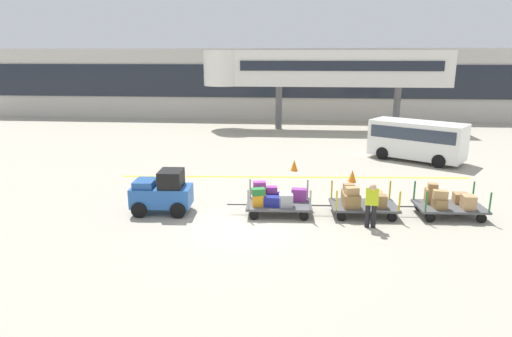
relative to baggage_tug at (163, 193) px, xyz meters
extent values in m
plane|color=#A8A08E|center=(3.10, -0.83, -0.75)|extent=(120.00, 120.00, 0.00)
cube|color=yellow|center=(4.72, 5.22, -0.75)|extent=(16.13, 1.34, 0.01)
cube|color=#BCB7AD|center=(3.10, 25.17, 2.28)|extent=(54.21, 2.40, 6.07)
cube|color=#1E232D|center=(3.10, 23.92, 2.58)|extent=(51.50, 0.12, 2.80)
cube|color=silver|center=(7.77, 19.17, 3.82)|extent=(16.02, 2.20, 2.60)
cylinder|color=silver|center=(-0.84, 19.17, 3.82)|extent=(3.00, 3.00, 2.60)
cube|color=#1E232D|center=(7.77, 18.03, 4.02)|extent=(14.42, 0.08, 0.70)
cylinder|color=#59595B|center=(3.36, 19.17, 0.88)|extent=(0.50, 0.50, 3.27)
cylinder|color=#59595B|center=(12.17, 19.17, 0.88)|extent=(0.50, 0.50, 3.27)
cube|color=#2659A5|center=(-0.03, 0.00, -0.12)|extent=(2.15, 1.21, 0.70)
cube|color=black|center=(0.33, 0.02, 0.53)|extent=(0.85, 1.03, 0.60)
cube|color=#225095|center=(-0.61, -0.03, 0.35)|extent=(0.75, 0.97, 0.24)
cylinder|color=black|center=(-0.74, 0.48, -0.47)|extent=(0.57, 0.21, 0.56)
cylinder|color=black|center=(-0.69, -0.56, -0.47)|extent=(0.57, 0.21, 0.56)
cylinder|color=black|center=(0.62, 0.56, -0.47)|extent=(0.57, 0.21, 0.56)
cylinder|color=black|center=(0.67, -0.49, -0.47)|extent=(0.57, 0.21, 0.56)
cube|color=#4C4C4F|center=(4.16, 0.22, -0.39)|extent=(2.37, 1.52, 0.08)
cylinder|color=gray|center=(3.07, 0.81, 0.00)|extent=(0.06, 0.06, 0.70)
cylinder|color=gray|center=(3.14, -0.48, 0.00)|extent=(0.06, 0.06, 0.70)
cylinder|color=gray|center=(5.18, 0.92, 0.00)|extent=(0.06, 0.06, 0.70)
cylinder|color=gray|center=(5.25, -0.37, 0.00)|extent=(0.06, 0.06, 0.70)
cylinder|color=black|center=(3.27, 0.77, -0.59)|extent=(0.32, 0.12, 0.32)
cylinder|color=black|center=(3.33, -0.42, -0.59)|extent=(0.32, 0.12, 0.32)
cylinder|color=black|center=(4.99, 0.86, -0.59)|extent=(0.32, 0.12, 0.32)
cylinder|color=black|center=(5.05, -0.33, -0.59)|extent=(0.32, 0.12, 0.32)
cylinder|color=#333333|center=(2.66, 0.14, -0.41)|extent=(0.70, 0.09, 0.05)
cube|color=red|center=(3.44, 0.45, -0.13)|extent=(0.49, 0.31, 0.44)
cube|color=orange|center=(3.45, -0.11, -0.15)|extent=(0.44, 0.35, 0.40)
cube|color=navy|center=(3.88, 0.54, -0.20)|extent=(0.60, 0.28, 0.30)
cube|color=navy|center=(3.94, -0.10, -0.18)|extent=(0.60, 0.37, 0.35)
cube|color=#99999E|center=(4.39, 0.51, -0.19)|extent=(0.45, 0.36, 0.32)
cube|color=#99999E|center=(4.42, -0.09, -0.13)|extent=(0.51, 0.38, 0.44)
cube|color=#8C338C|center=(4.87, 0.61, -0.13)|extent=(0.56, 0.36, 0.44)
cube|color=#8C338C|center=(3.44, 0.45, 0.23)|extent=(0.49, 0.37, 0.28)
cube|color=#236B2D|center=(3.45, -0.11, 0.17)|extent=(0.53, 0.42, 0.24)
cube|color=#8C338C|center=(3.88, 0.54, 0.06)|extent=(0.42, 0.33, 0.22)
cube|color=#4C4C4F|center=(7.16, 0.37, -0.39)|extent=(2.37, 1.52, 0.08)
cylinder|color=gold|center=(6.07, 0.96, 0.00)|extent=(0.06, 0.06, 0.70)
cylinder|color=gold|center=(6.13, -0.32, 0.00)|extent=(0.06, 0.06, 0.70)
cylinder|color=gold|center=(8.18, 1.07, 0.00)|extent=(0.06, 0.06, 0.70)
cylinder|color=gold|center=(8.25, -0.21, 0.00)|extent=(0.06, 0.06, 0.70)
cylinder|color=black|center=(6.26, 0.92, -0.59)|extent=(0.32, 0.12, 0.32)
cylinder|color=black|center=(6.33, -0.26, -0.59)|extent=(0.32, 0.12, 0.32)
cylinder|color=black|center=(7.99, 1.01, -0.59)|extent=(0.32, 0.12, 0.32)
cylinder|color=black|center=(8.05, -0.17, -0.59)|extent=(0.32, 0.12, 0.32)
cylinder|color=#333333|center=(5.66, 0.30, -0.41)|extent=(0.70, 0.09, 0.05)
cube|color=olive|center=(6.64, 0.67, -0.15)|extent=(0.49, 0.49, 0.41)
cube|color=olive|center=(6.67, 0.06, -0.12)|extent=(0.60, 0.57, 0.46)
cube|color=#A87F4C|center=(7.64, 0.75, -0.17)|extent=(0.47, 0.51, 0.36)
cube|color=olive|center=(7.66, 0.13, -0.13)|extent=(0.44, 0.36, 0.44)
cube|color=#9E7A4C|center=(6.64, 0.67, 0.18)|extent=(0.41, 0.33, 0.24)
cube|color=tan|center=(6.67, 0.06, 0.24)|extent=(0.50, 0.40, 0.26)
cube|color=#4C4C4F|center=(10.15, 0.53, -0.39)|extent=(2.37, 1.52, 0.08)
cylinder|color=#237033|center=(9.06, 1.12, 0.00)|extent=(0.06, 0.06, 0.70)
cylinder|color=#237033|center=(9.13, -0.17, 0.00)|extent=(0.06, 0.06, 0.70)
cylinder|color=#237033|center=(11.18, 1.23, 0.00)|extent=(0.06, 0.06, 0.70)
cylinder|color=#237033|center=(11.24, -0.06, 0.00)|extent=(0.06, 0.06, 0.70)
cylinder|color=black|center=(9.26, 1.08, -0.59)|extent=(0.32, 0.12, 0.32)
cylinder|color=black|center=(9.32, -0.11, -0.59)|extent=(0.32, 0.12, 0.32)
cylinder|color=black|center=(10.98, 1.17, -0.59)|extent=(0.32, 0.12, 0.32)
cylinder|color=black|center=(11.04, -0.02, -0.59)|extent=(0.32, 0.12, 0.32)
cylinder|color=#333333|center=(8.65, 0.45, -0.41)|extent=(0.70, 0.09, 0.05)
cube|color=#A87F4C|center=(9.61, 0.83, -0.10)|extent=(0.50, 0.45, 0.51)
cube|color=olive|center=(9.69, 0.22, -0.19)|extent=(0.46, 0.50, 0.33)
cube|color=#9E7A4C|center=(10.64, 0.91, -0.18)|extent=(0.52, 0.49, 0.35)
cube|color=tan|center=(10.65, 0.24, -0.11)|extent=(0.41, 0.46, 0.48)
cube|color=#A87F4C|center=(9.61, 0.83, 0.25)|extent=(0.36, 0.33, 0.20)
cube|color=tan|center=(9.69, 0.22, 0.13)|extent=(0.51, 0.32, 0.30)
cylinder|color=black|center=(7.12, -0.76, -0.34)|extent=(0.16, 0.16, 0.82)
cylinder|color=black|center=(7.32, -0.79, -0.34)|extent=(0.16, 0.16, 0.82)
cube|color=#D1E51E|center=(7.20, -0.87, 0.33)|extent=(0.45, 0.46, 0.61)
sphere|color=tan|center=(7.19, -0.99, 0.70)|extent=(0.22, 0.22, 0.22)
cube|color=white|center=(11.18, 9.25, 0.39)|extent=(5.05, 4.23, 1.90)
cube|color=#2D3847|center=(11.18, 9.25, 0.79)|extent=(4.76, 4.05, 0.64)
cylinder|color=black|center=(9.46, 9.33, -0.41)|extent=(0.70, 0.57, 0.68)
cylinder|color=black|center=(11.94, 7.70, -0.41)|extent=(0.70, 0.57, 0.68)
cone|color=orange|center=(7.28, 4.69, -0.48)|extent=(0.36, 0.36, 0.55)
cone|color=orange|center=(4.66, 6.42, -0.48)|extent=(0.36, 0.36, 0.55)
camera|label=1|loc=(4.70, -14.75, 4.78)|focal=31.07mm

